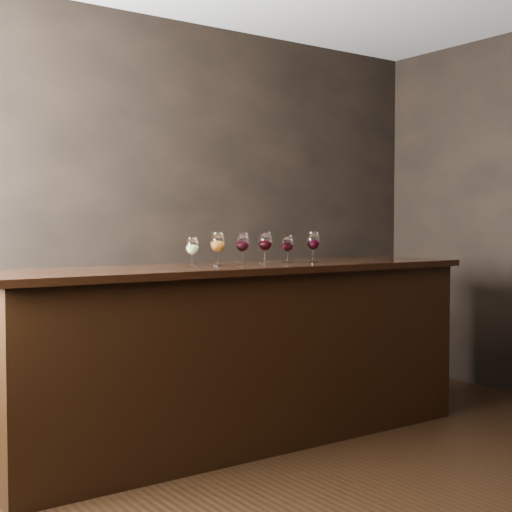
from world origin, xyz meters
TOP-DOWN VIEW (x-y plane):
  - ground at (0.00, 0.00)m, footprint 5.00×5.00m
  - room_shell at (-0.23, 0.11)m, footprint 5.02×4.52m
  - bar_counter at (0.06, 1.14)m, footprint 2.97×0.68m
  - bar_top at (0.06, 1.14)m, footprint 3.06×0.75m
  - back_bar_shelf at (-0.23, 2.03)m, footprint 2.52×0.40m
  - glass_white at (-0.28, 1.16)m, footprint 0.07×0.07m
  - glass_amber at (-0.12, 1.15)m, footprint 0.08×0.08m
  - glass_red_a at (0.05, 1.15)m, footprint 0.08×0.08m
  - glass_red_b at (0.23, 1.15)m, footprint 0.08×0.08m
  - glass_red_c at (0.40, 1.16)m, footprint 0.08×0.08m
  - glass_red_d at (0.60, 1.14)m, footprint 0.08×0.08m

SIDE VIEW (x-z plane):
  - ground at x=0.00m, z-range 0.00..0.00m
  - back_bar_shelf at x=-0.23m, z-range 0.00..0.91m
  - bar_counter at x=0.06m, z-range 0.00..1.04m
  - bar_top at x=0.06m, z-range 1.04..1.07m
  - glass_white at x=-0.28m, z-range 1.10..1.27m
  - glass_red_c at x=0.40m, z-range 1.11..1.28m
  - glass_red_a at x=0.05m, z-range 1.11..1.30m
  - glass_red_d at x=0.60m, z-range 1.11..1.30m
  - glass_amber at x=-0.12m, z-range 1.11..1.31m
  - glass_red_b at x=0.23m, z-range 1.11..1.31m
  - room_shell at x=-0.23m, z-range 0.40..3.21m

